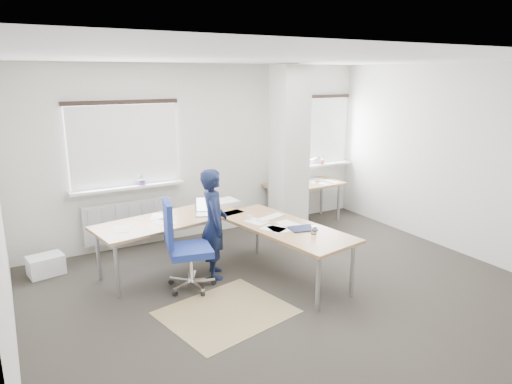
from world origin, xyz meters
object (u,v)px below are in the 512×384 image
task_chair (187,265)px  person (214,224)px  desk_side (304,186)px  desk_main (228,224)px

task_chair → person: person is taller
desk_side → task_chair: (-2.82, -1.48, -0.36)m
person → desk_side: bearing=-44.9°
person → desk_main: bearing=-73.1°
desk_main → person: bearing=170.4°
task_chair → person: bearing=34.2°
desk_side → task_chair: bearing=-153.4°
desk_side → person: (-2.36, -1.29, 0.05)m
desk_main → desk_side: (2.16, 1.29, -0.01)m
desk_main → person: 0.21m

